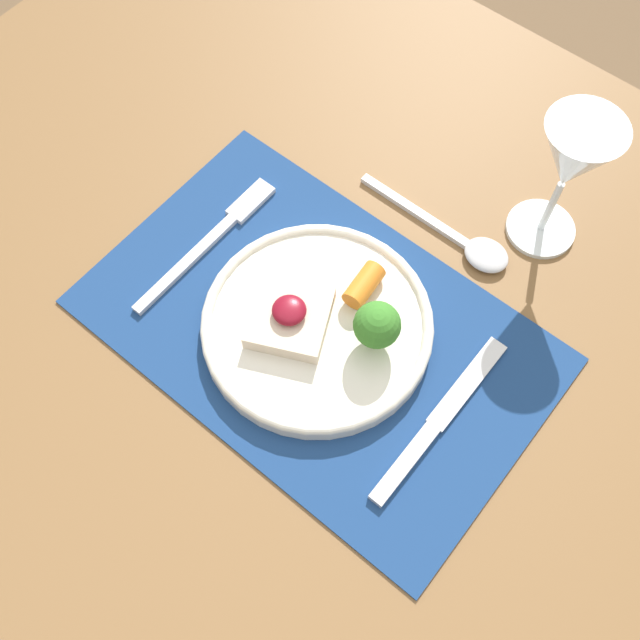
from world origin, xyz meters
The scene contains 8 objects.
ground_plane centered at (0.00, 0.00, 0.00)m, with size 8.00×8.00×0.00m, color brown.
dining_table centered at (0.00, 0.00, 0.64)m, with size 1.25×1.04×0.73m.
placemat centered at (0.00, 0.00, 0.73)m, with size 0.48×0.31×0.00m, color navy.
dinner_plate centered at (0.00, 0.00, 0.75)m, with size 0.24×0.24×0.08m.
fork centered at (-0.16, 0.02, 0.74)m, with size 0.02×0.21×0.01m.
knife centered at (0.16, -0.01, 0.74)m, with size 0.02×0.21×0.01m.
spoon centered at (0.06, 0.19, 0.74)m, with size 0.20×0.04×0.01m.
wine_glass_near centered at (0.12, 0.26, 0.85)m, with size 0.08×0.08×0.17m.
Camera 1 is at (0.22, -0.26, 1.45)m, focal length 42.00 mm.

